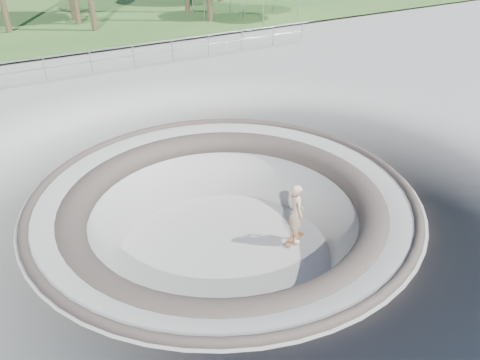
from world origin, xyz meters
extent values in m
plane|color=gray|center=(0.00, 0.00, 0.00)|extent=(180.00, 180.00, 0.00)
torus|color=gray|center=(0.00, 0.00, -2.00)|extent=(14.00, 14.00, 4.00)
cylinder|color=gray|center=(0.00, 0.00, -1.95)|extent=(6.60, 6.60, 0.10)
torus|color=#474039|center=(0.00, 0.00, -0.02)|extent=(10.24, 10.24, 0.24)
torus|color=#474039|center=(0.00, 0.00, -0.45)|extent=(8.91, 8.91, 0.81)
cube|color=#2E5A24|center=(0.00, 34.00, 0.22)|extent=(180.00, 36.00, 0.12)
ellipsoid|color=brown|center=(8.00, 60.00, -7.87)|extent=(61.60, 44.00, 28.60)
ellipsoid|color=brown|center=(35.00, 52.00, -5.36)|extent=(42.00, 30.00, 19.50)
cylinder|color=#9899A0|center=(0.00, 12.00, 1.17)|extent=(25.00, 0.05, 0.05)
cylinder|color=#9899A0|center=(0.00, 12.00, 0.72)|extent=(25.00, 0.05, 0.05)
cube|color=brown|center=(1.96, -0.70, -1.83)|extent=(0.82, 0.50, 0.02)
cylinder|color=#A7A6AB|center=(1.96, -0.70, -1.86)|extent=(0.09, 0.17, 0.03)
cylinder|color=#A7A6AB|center=(1.96, -0.70, -1.86)|extent=(0.09, 0.17, 0.03)
cylinder|color=white|center=(1.96, -0.70, -1.87)|extent=(0.07, 0.05, 0.06)
cylinder|color=white|center=(1.96, -0.70, -1.87)|extent=(0.07, 0.05, 0.06)
cylinder|color=white|center=(1.96, -0.70, -1.87)|extent=(0.07, 0.05, 0.06)
cylinder|color=white|center=(1.96, -0.70, -1.87)|extent=(0.07, 0.05, 0.06)
imported|color=tan|center=(1.96, -0.70, -0.90)|extent=(0.61, 0.77, 1.83)
cylinder|color=#9899A0|center=(12.41, 16.59, 1.39)|extent=(0.06, 0.06, 2.22)
cylinder|color=#9899A0|center=(15.24, 16.59, 1.39)|extent=(0.06, 0.06, 2.22)
cylinder|color=#9899A0|center=(12.41, 19.41, 1.39)|extent=(0.06, 0.06, 2.22)
cylinder|color=#9899A0|center=(9.86, 19.02, 1.39)|extent=(0.06, 0.06, 2.22)
cylinder|color=#9899A0|center=(12.68, 19.02, 1.39)|extent=(0.06, 0.06, 2.22)
camera|label=1|loc=(-5.20, -9.32, 6.53)|focal=35.00mm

